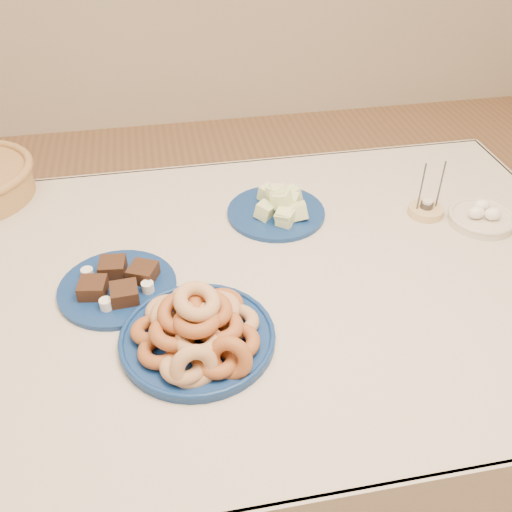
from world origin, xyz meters
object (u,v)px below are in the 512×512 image
object	(u,v)px
candle_holder	(426,209)
brownie_plate	(118,285)
melon_plate	(279,208)
egg_bowl	(481,217)
dining_table	(252,310)
donut_platter	(198,330)

from	to	relation	value
candle_holder	brownie_plate	bearing A→B (deg)	-168.82
melon_plate	egg_bowl	distance (m)	0.53
dining_table	egg_bowl	bearing A→B (deg)	9.47
brownie_plate	candle_holder	bearing A→B (deg)	11.18
dining_table	candle_holder	distance (m)	0.54
donut_platter	egg_bowl	xyz separation A→B (m)	(0.77, 0.29, -0.02)
dining_table	donut_platter	distance (m)	0.28
donut_platter	candle_holder	distance (m)	0.74
donut_platter	egg_bowl	world-z (taller)	donut_platter
melon_plate	egg_bowl	bearing A→B (deg)	-14.52
donut_platter	brownie_plate	bearing A→B (deg)	129.10
melon_plate	brownie_plate	bearing A→B (deg)	-151.65
donut_platter	candle_holder	xyz separation A→B (m)	(0.65, 0.36, -0.02)
dining_table	brownie_plate	distance (m)	0.33
candle_holder	melon_plate	bearing A→B (deg)	170.23
donut_platter	melon_plate	world-z (taller)	donut_platter
melon_plate	egg_bowl	xyz separation A→B (m)	(0.51, -0.13, -0.01)
donut_platter	melon_plate	distance (m)	0.50
donut_platter	egg_bowl	size ratio (longest dim) A/B	1.69
egg_bowl	brownie_plate	bearing A→B (deg)	-174.26
dining_table	brownie_plate	world-z (taller)	brownie_plate
dining_table	egg_bowl	size ratio (longest dim) A/B	9.06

